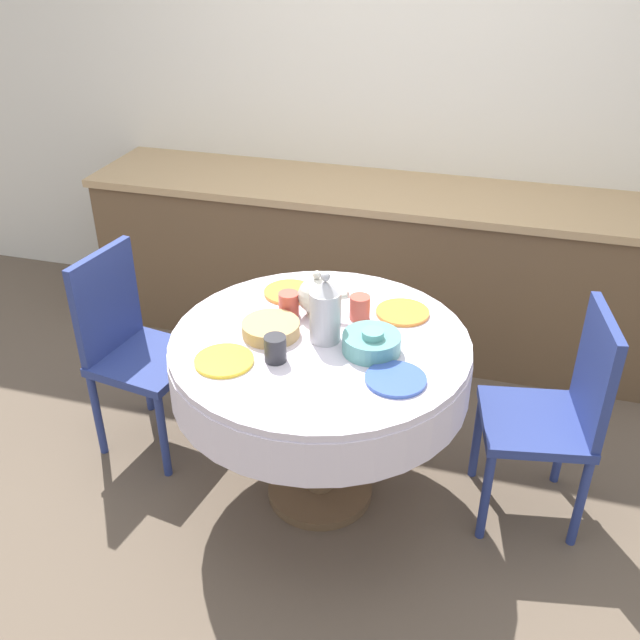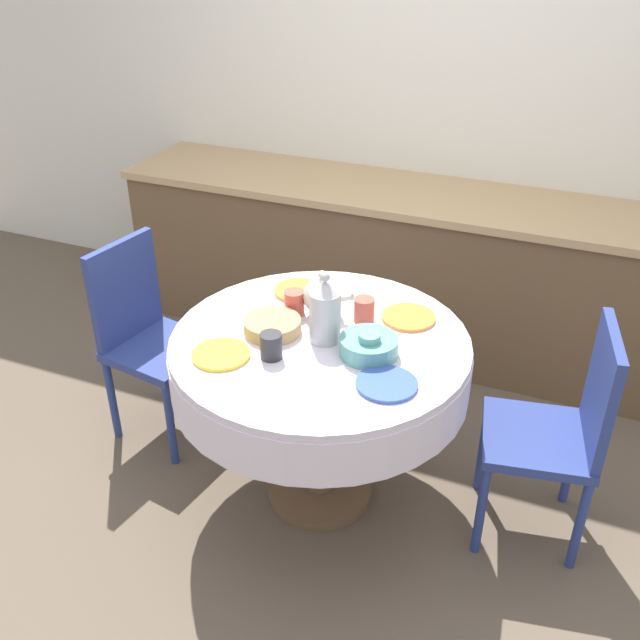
{
  "view_description": "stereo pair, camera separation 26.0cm",
  "coord_description": "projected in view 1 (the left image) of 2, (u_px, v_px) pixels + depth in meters",
  "views": [
    {
      "loc": [
        0.61,
        -2.16,
        2.18
      ],
      "look_at": [
        0.0,
        0.0,
        0.86
      ],
      "focal_mm": 40.0,
      "sensor_mm": 36.0,
      "label": 1
    },
    {
      "loc": [
        0.86,
        -2.07,
        2.18
      ],
      "look_at": [
        0.0,
        0.0,
        0.86
      ],
      "focal_mm": 40.0,
      "sensor_mm": 36.0,
      "label": 2
    }
  ],
  "objects": [
    {
      "name": "wall_back",
      "position": [
        406.0,
        93.0,
        3.77
      ],
      "size": [
        7.0,
        0.05,
        2.6
      ],
      "color": "silver",
      "rests_on": "ground_plane"
    },
    {
      "name": "plate_near_left",
      "position": [
        224.0,
        361.0,
        2.51
      ],
      "size": [
        0.21,
        0.21,
        0.01
      ],
      "primitive_type": "cylinder",
      "color": "yellow",
      "rests_on": "dining_table"
    },
    {
      "name": "ground_plane",
      "position": [
        320.0,
        492.0,
        3.04
      ],
      "size": [
        12.0,
        12.0,
        0.0
      ],
      "primitive_type": "plane",
      "color": "brown"
    },
    {
      "name": "cup_far_right",
      "position": [
        360.0,
        308.0,
        2.75
      ],
      "size": [
        0.08,
        0.08,
        0.1
      ],
      "primitive_type": "cylinder",
      "color": "#CC4C3D",
      "rests_on": "dining_table"
    },
    {
      "name": "bread_basket",
      "position": [
        271.0,
        329.0,
        2.66
      ],
      "size": [
        0.22,
        0.22,
        0.05
      ],
      "primitive_type": "cylinder",
      "color": "tan",
      "rests_on": "dining_table"
    },
    {
      "name": "cup_near_right",
      "position": [
        372.0,
        342.0,
        2.53
      ],
      "size": [
        0.08,
        0.08,
        0.1
      ],
      "primitive_type": "cylinder",
      "color": "#5BA39E",
      "rests_on": "dining_table"
    },
    {
      "name": "dining_table",
      "position": [
        320.0,
        368.0,
        2.71
      ],
      "size": [
        1.13,
        1.13,
        0.78
      ],
      "color": "brown",
      "rests_on": "ground_plane"
    },
    {
      "name": "cup_near_left",
      "position": [
        275.0,
        349.0,
        2.5
      ],
      "size": [
        0.08,
        0.08,
        0.1
      ],
      "primitive_type": "cylinder",
      "color": "#28282D",
      "rests_on": "dining_table"
    },
    {
      "name": "cup_far_left",
      "position": [
        289.0,
        304.0,
        2.77
      ],
      "size": [
        0.08,
        0.08,
        0.1
      ],
      "primitive_type": "cylinder",
      "color": "#CC4C3D",
      "rests_on": "dining_table"
    },
    {
      "name": "coffee_carafe",
      "position": [
        325.0,
        311.0,
        2.58
      ],
      "size": [
        0.12,
        0.12,
        0.28
      ],
      "color": "#B2B2B7",
      "rests_on": "dining_table"
    },
    {
      "name": "chair_right",
      "position": [
        131.0,
        342.0,
        3.11
      ],
      "size": [
        0.46,
        0.46,
        0.93
      ],
      "rotation": [
        0.0,
        0.0,
        -1.73
      ],
      "color": "navy",
      "rests_on": "ground_plane"
    },
    {
      "name": "plate_near_right",
      "position": [
        396.0,
        379.0,
        2.41
      ],
      "size": [
        0.21,
        0.21,
        0.01
      ],
      "primitive_type": "cylinder",
      "color": "#3856AD",
      "rests_on": "dining_table"
    },
    {
      "name": "teapot",
      "position": [
        317.0,
        296.0,
        2.75
      ],
      "size": [
        0.2,
        0.15,
        0.19
      ],
      "color": "silver",
      "rests_on": "dining_table"
    },
    {
      "name": "chair_left",
      "position": [
        558.0,
        409.0,
        2.7
      ],
      "size": [
        0.46,
        0.46,
        0.93
      ],
      "rotation": [
        0.0,
        0.0,
        -4.53
      ],
      "color": "navy",
      "rests_on": "ground_plane"
    },
    {
      "name": "plate_far_left",
      "position": [
        289.0,
        292.0,
        2.94
      ],
      "size": [
        0.21,
        0.21,
        0.01
      ],
      "primitive_type": "cylinder",
      "color": "orange",
      "rests_on": "dining_table"
    },
    {
      "name": "plate_far_right",
      "position": [
        403.0,
        312.0,
        2.8
      ],
      "size": [
        0.21,
        0.21,
        0.01
      ],
      "primitive_type": "cylinder",
      "color": "orange",
      "rests_on": "dining_table"
    },
    {
      "name": "kitchen_counter",
      "position": [
        386.0,
        265.0,
        3.92
      ],
      "size": [
        3.24,
        0.64,
        0.89
      ],
      "color": "brown",
      "rests_on": "ground_plane"
    },
    {
      "name": "fruit_bowl",
      "position": [
        371.0,
        343.0,
        2.55
      ],
      "size": [
        0.21,
        0.21,
        0.07
      ],
      "primitive_type": "cylinder",
      "color": "#569993",
      "rests_on": "dining_table"
    }
  ]
}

